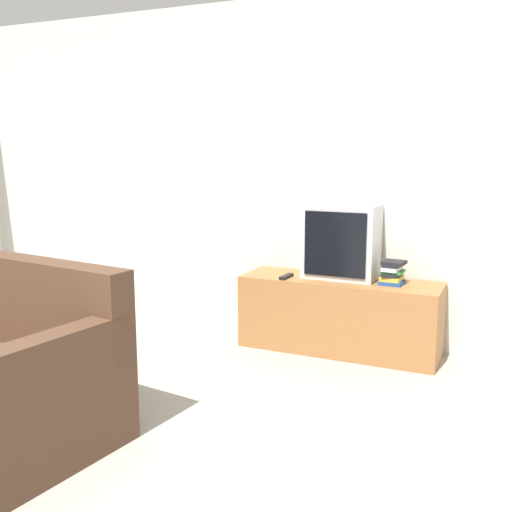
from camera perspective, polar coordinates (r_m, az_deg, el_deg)
The scene contains 5 objects.
wall_back at distance 4.77m, azimuth 2.06°, elevation 8.06°, with size 9.00×0.06×2.60m.
tv_stand at distance 4.47m, azimuth 7.94°, elevation -5.61°, with size 1.45×0.45×0.54m.
television at distance 4.42m, azimuth 8.12°, elevation 1.39°, with size 0.53×0.32×0.54m.
book_stack at distance 4.31m, azimuth 12.83°, elevation -1.60°, with size 0.17×0.19×0.17m.
remote_on_stand at distance 4.41m, azimuth 2.91°, elevation -1.96°, with size 0.05×0.17×0.02m.
Camera 1 is at (1.83, -1.37, 1.49)m, focal length 42.00 mm.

